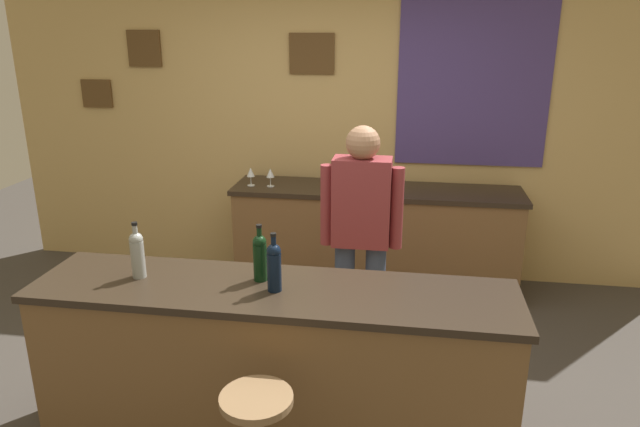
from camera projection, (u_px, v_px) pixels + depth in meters
ground_plane at (291, 395)px, 3.60m from camera, size 10.00×10.00×0.00m
back_wall at (339, 118)px, 5.07m from camera, size 6.00×0.09×2.80m
bar_counter at (274, 366)px, 3.08m from camera, size 2.50×0.60×0.92m
side_counter at (375, 239)px, 4.95m from camera, size 2.40×0.56×0.90m
bartender at (361, 233)px, 3.68m from camera, size 0.52×0.21×1.62m
wine_bottle_a at (137, 253)px, 3.03m from camera, size 0.07×0.07×0.31m
wine_bottle_b at (260, 256)px, 2.99m from camera, size 0.07×0.07×0.31m
wine_bottle_c at (274, 265)px, 2.87m from camera, size 0.07×0.07×0.31m
wine_glass_a at (251, 173)px, 4.87m from camera, size 0.07×0.07×0.16m
wine_glass_b at (270, 174)px, 4.84m from camera, size 0.07×0.07×0.16m
coffee_mug at (371, 182)px, 4.83m from camera, size 0.12×0.08×0.09m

